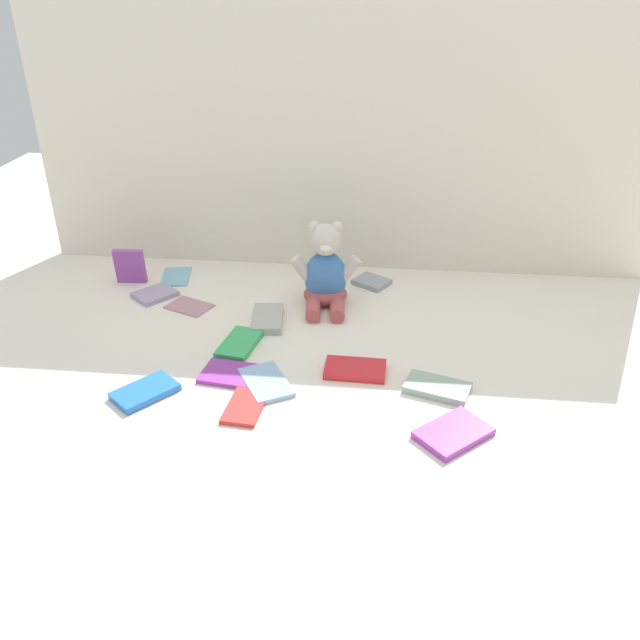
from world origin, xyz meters
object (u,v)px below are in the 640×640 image
at_px(book_case_4, 130,266).
at_px(book_case_6, 240,344).
at_px(book_case_1, 145,392).
at_px(book_case_2, 266,383).
at_px(teddy_bear, 325,275).
at_px(book_case_10, 189,306).
at_px(book_case_13, 437,388).
at_px(book_case_9, 372,282).
at_px(book_case_5, 453,433).
at_px(book_case_8, 229,374).
at_px(book_case_0, 355,369).
at_px(book_case_7, 267,319).
at_px(book_case_12, 246,405).
at_px(book_case_3, 176,276).
at_px(book_case_11, 155,294).

relative_size(book_case_4, book_case_6, 0.72).
relative_size(book_case_1, book_case_2, 0.94).
bearing_deg(book_case_4, teddy_bear, -10.87).
bearing_deg(book_case_10, book_case_13, -93.86).
bearing_deg(book_case_6, book_case_1, 63.75).
bearing_deg(book_case_6, book_case_10, -36.54).
height_order(book_case_1, book_case_4, book_case_4).
relative_size(book_case_9, book_case_13, 0.68).
distance_m(book_case_5, book_case_8, 0.50).
relative_size(book_case_1, book_case_13, 0.97).
distance_m(teddy_bear, book_case_0, 0.35).
bearing_deg(book_case_7, book_case_0, -48.33).
bearing_deg(book_case_5, book_case_2, -151.55).
height_order(book_case_8, book_case_9, book_case_9).
distance_m(book_case_2, book_case_12, 0.09).
height_order(teddy_bear, book_case_9, teddy_bear).
bearing_deg(teddy_bear, book_case_10, -175.81).
height_order(book_case_0, book_case_9, book_case_0).
xyz_separation_m(book_case_4, book_case_5, (0.86, -0.61, -0.04)).
bearing_deg(book_case_13, book_case_2, -69.98).
xyz_separation_m(book_case_1, book_case_8, (0.16, 0.09, -0.00)).
distance_m(book_case_0, book_case_4, 0.78).
relative_size(book_case_4, book_case_5, 0.71).
xyz_separation_m(book_case_1, book_case_3, (-0.11, 0.58, -0.00)).
xyz_separation_m(book_case_10, book_case_13, (0.63, -0.32, 0.00)).
bearing_deg(book_case_2, book_case_5, -48.99).
bearing_deg(book_case_2, book_case_3, 94.97).
bearing_deg(book_case_1, book_case_8, -110.91).
relative_size(book_case_4, book_case_9, 1.08).
height_order(book_case_5, book_case_9, same).
distance_m(book_case_2, book_case_11, 0.54).
bearing_deg(book_case_0, book_case_3, 52.55).
distance_m(book_case_1, book_case_13, 0.62).
bearing_deg(book_case_10, book_case_7, -82.10).
bearing_deg(book_case_13, book_case_7, -104.66).
bearing_deg(book_case_1, book_case_11, -33.95).
bearing_deg(book_case_11, book_case_1, -33.37).
bearing_deg(book_case_13, book_case_12, -58.28).
xyz_separation_m(book_case_1, book_case_2, (0.25, 0.06, -0.00)).
relative_size(book_case_0, book_case_13, 1.00).
bearing_deg(book_case_13, teddy_bear, -126.28).
bearing_deg(teddy_bear, book_case_12, -108.91).
xyz_separation_m(book_case_6, book_case_12, (0.06, -0.23, -0.00)).
bearing_deg(book_case_12, teddy_bear, -98.65).
bearing_deg(book_case_7, book_case_1, -127.26).
distance_m(book_case_7, book_case_12, 0.36).
xyz_separation_m(book_case_8, book_case_12, (0.06, -0.11, -0.00)).
bearing_deg(book_case_13, book_case_1, -65.02).
bearing_deg(book_case_10, teddy_bear, -57.56).
relative_size(teddy_bear, book_case_1, 1.75).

